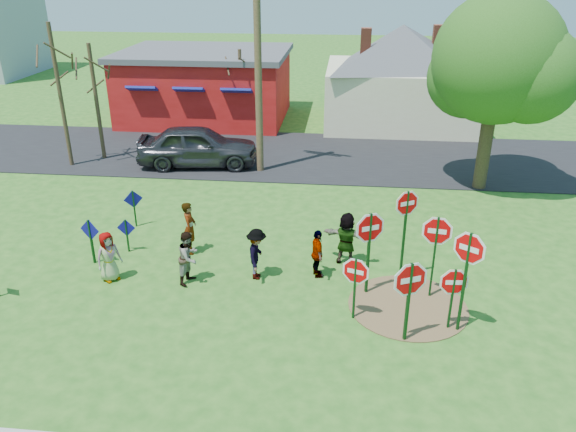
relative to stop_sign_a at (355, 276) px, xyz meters
name	(u,v)px	position (x,y,z in m)	size (l,w,h in m)	color
ground	(249,278)	(-3.03, 1.67, -1.26)	(120.00, 120.00, 0.00)	#225719
road	(289,155)	(-3.03, 13.17, -1.24)	(120.00, 7.50, 0.04)	black
dirt_patch	(408,306)	(1.47, 0.67, -1.24)	(3.20, 3.20, 0.03)	brown
red_building	(206,85)	(-8.53, 19.66, 0.71)	(9.40, 7.69, 3.90)	maroon
cream_house	(400,71)	(2.47, 19.67, 1.67)	(9.40, 9.40, 6.50)	beige
stop_sign_a	(355,276)	(0.00, 0.00, 0.00)	(0.91, 0.33, 1.87)	#0E3514
stop_sign_b	(406,213)	(1.36, 2.03, 0.89)	(0.87, 0.48, 2.94)	#0E3514
stop_sign_c	(468,260)	(2.62, -0.28, 0.76)	(0.90, 0.65, 2.88)	#0E3514
stop_sign_d	(436,237)	(2.11, 1.26, 0.57)	(1.08, 0.19, 2.56)	#0E3514
stop_sign_e	(410,286)	(1.25, -0.83, 0.30)	(1.09, 0.50, 2.32)	#0E3514
stop_sign_f	(454,286)	(2.39, -0.21, 0.00)	(0.97, 0.09, 1.84)	#0E3514
stop_sign_g	(370,236)	(0.36, 1.25, 0.53)	(1.03, 0.54, 2.59)	#0E3514
blue_diamond_b	(91,236)	(-7.94, 2.11, -0.35)	(0.67, 0.21, 1.47)	#0E3514
blue_diamond_c	(127,232)	(-7.15, 2.94, -0.56)	(0.59, 0.06, 1.13)	#0E3514
blue_diamond_d	(134,204)	(-7.57, 4.78, -0.42)	(0.57, 0.34, 1.35)	#0E3514
person_a	(108,257)	(-7.03, 1.20, -0.50)	(0.74, 0.48, 1.52)	#464891
person_b	(190,228)	(-5.15, 3.10, -0.40)	(0.63, 0.41, 1.72)	#247B7A
person_c	(189,257)	(-4.70, 1.33, -0.46)	(0.77, 0.60, 1.59)	brown
person_d	(257,254)	(-2.81, 1.75, -0.48)	(1.01, 0.58, 1.56)	#323338
person_e	(317,254)	(-1.06, 2.02, -0.51)	(0.87, 0.36, 1.49)	#47294F
person_f	(347,238)	(-0.23, 2.92, -0.42)	(1.55, 0.49, 1.67)	#194C26
suv	(198,146)	(-6.95, 11.25, -0.31)	(2.14, 5.32, 1.81)	#2E2E32
utility_pole	(258,52)	(-4.09, 10.87, 3.84)	(2.32, 0.76, 9.70)	#4C3823
leafy_tree	(500,66)	(5.26, 9.78, 3.65)	(5.36, 4.89, 7.62)	#382819
bare_tree_west	(94,86)	(-11.65, 11.80, 2.14)	(1.80, 1.80, 5.26)	#382819
bare_tree_east	(240,80)	(-5.92, 16.51, 1.61)	(1.80, 1.80, 4.43)	#382819
bare_tree_mid	(57,76)	(-12.74, 10.70, 2.77)	(1.80, 1.80, 6.22)	#382819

